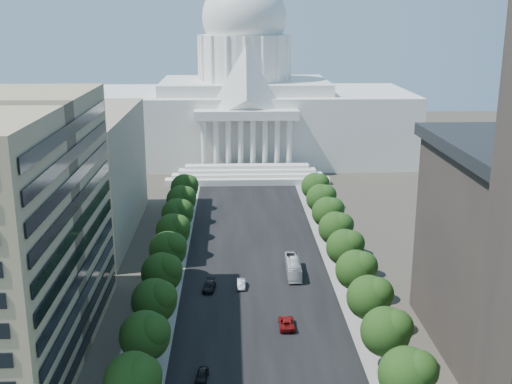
{
  "coord_description": "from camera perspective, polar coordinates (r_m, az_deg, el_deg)",
  "views": [
    {
      "loc": [
        -4.74,
        -50.29,
        52.2
      ],
      "look_at": [
        0.26,
        82.0,
        15.33
      ],
      "focal_mm": 45.0,
      "sensor_mm": 36.0,
      "label": 1
    }
  ],
  "objects": [
    {
      "name": "tree_l_b",
      "position": [
        88.03,
        -10.7,
        -16.05
      ],
      "size": [
        7.79,
        7.6,
        9.97
      ],
      "color": "#33261C",
      "rests_on": "ground"
    },
    {
      "name": "streetlight_c",
      "position": [
        122.15,
        9.72,
        -6.99
      ],
      "size": [
        2.61,
        0.44,
        9.0
      ],
      "color": "gray",
      "rests_on": "ground"
    },
    {
      "name": "office_block_left_far",
      "position": [
        160.75,
        -17.72,
        1.43
      ],
      "size": [
        38.0,
        52.0,
        30.0
      ],
      "primitive_type": "cube",
      "color": "gray",
      "rests_on": "ground"
    },
    {
      "name": "car_dark_a",
      "position": [
        98.73,
        -4.83,
        -15.93
      ],
      "size": [
        2.16,
        4.38,
        1.44
      ],
      "primitive_type": "imported",
      "rotation": [
        0.0,
        0.0,
        -0.11
      ],
      "color": "black",
      "rests_on": "ground"
    },
    {
      "name": "sidewalk_right",
      "position": [
        151.55,
        7.01,
        -4.71
      ],
      "size": [
        8.0,
        260.0,
        0.02
      ],
      "primitive_type": "cube",
      "color": "gray",
      "rests_on": "ground"
    },
    {
      "name": "tree_r_g",
      "position": [
        143.55,
        7.21,
        -3.15
      ],
      "size": [
        7.79,
        7.6,
        9.97
      ],
      "color": "#33261C",
      "rests_on": "ground"
    },
    {
      "name": "tree_l_i",
      "position": [
        165.08,
        -6.57,
        -0.63
      ],
      "size": [
        7.79,
        7.6,
        9.97
      ],
      "color": "#33261C",
      "rests_on": "ground"
    },
    {
      "name": "tree_l_c",
      "position": [
        98.34,
        -9.69,
        -12.4
      ],
      "size": [
        7.79,
        7.6,
        9.97
      ],
      "color": "#33261C",
      "rests_on": "ground"
    },
    {
      "name": "streetlight_f",
      "position": [
        192.59,
        5.25,
        1.56
      ],
      "size": [
        2.61,
        0.44,
        9.0
      ],
      "color": "gray",
      "rests_on": "ground"
    },
    {
      "name": "streetlight_b",
      "position": [
        100.16,
        12.64,
        -12.43
      ],
      "size": [
        2.61,
        0.44,
        9.0
      ],
      "color": "gray",
      "rests_on": "ground"
    },
    {
      "name": "tree_l_d",
      "position": [
        109.0,
        -8.89,
        -9.45
      ],
      "size": [
        7.79,
        7.6,
        9.97
      ],
      "color": "#33261C",
      "rests_on": "ground"
    },
    {
      "name": "city_bus",
      "position": [
        133.82,
        3.33,
        -6.67
      ],
      "size": [
        2.91,
        11.72,
        3.25
      ],
      "primitive_type": "imported",
      "rotation": [
        0.0,
        0.0,
        -0.02
      ],
      "color": "silver",
      "rests_on": "ground"
    },
    {
      "name": "tree_l_h",
      "position": [
        153.63,
        -6.89,
        -1.88
      ],
      "size": [
        7.79,
        7.6,
        9.97
      ],
      "color": "#33261C",
      "rests_on": "ground"
    },
    {
      "name": "car_dark_b",
      "position": [
        126.98,
        -4.18,
        -8.37
      ],
      "size": [
        2.82,
        5.58,
        1.55
      ],
      "primitive_type": "imported",
      "rotation": [
        0.0,
        0.0,
        -0.13
      ],
      "color": "black",
      "rests_on": "ground"
    },
    {
      "name": "tree_l_j",
      "position": [
        176.61,
        -6.28,
        0.45
      ],
      "size": [
        7.79,
        7.6,
        9.97
      ],
      "color": "#33261C",
      "rests_on": "ground"
    },
    {
      "name": "car_red",
      "position": [
        112.85,
        2.74,
        -11.55
      ],
      "size": [
        2.7,
        5.77,
        1.6
      ],
      "primitive_type": "imported",
      "rotation": [
        0.0,
        0.0,
        3.13
      ],
      "color": "maroon",
      "rests_on": "ground"
    },
    {
      "name": "tree_l_f",
      "position": [
        131.02,
        -7.71,
        -5.02
      ],
      "size": [
        7.79,
        7.6,
        9.97
      ],
      "color": "#33261C",
      "rests_on": "ground"
    },
    {
      "name": "tree_r_c",
      "position": [
        100.19,
        11.66,
        -11.96
      ],
      "size": [
        7.79,
        7.6,
        9.97
      ],
      "color": "#33261C",
      "rests_on": "ground"
    },
    {
      "name": "tree_r_j",
      "position": [
        177.64,
        5.38,
        0.57
      ],
      "size": [
        7.79,
        7.6,
        9.97
      ],
      "color": "#33261C",
      "rests_on": "ground"
    },
    {
      "name": "tree_r_b",
      "position": [
        90.08,
        13.5,
        -15.43
      ],
      "size": [
        7.79,
        7.6,
        9.97
      ],
      "color": "#33261C",
      "rests_on": "ground"
    },
    {
      "name": "car_silver",
      "position": [
        127.84,
        -1.33,
        -8.18
      ],
      "size": [
        1.59,
        4.5,
        1.48
      ],
      "primitive_type": "imported",
      "rotation": [
        0.0,
        0.0,
        0.0
      ],
      "color": "#ACAFB4",
      "rests_on": "ground"
    },
    {
      "name": "tree_l_g",
      "position": [
        142.27,
        -7.27,
        -3.32
      ],
      "size": [
        7.79,
        7.6,
        9.97
      ],
      "color": "#33261C",
      "rests_on": "ground"
    },
    {
      "name": "tree_r_i",
      "position": [
        166.19,
        5.9,
        -0.5
      ],
      "size": [
        7.79,
        7.6,
        9.97
      ],
      "color": "#33261C",
      "rests_on": "ground"
    },
    {
      "name": "road_asphalt",
      "position": [
        149.76,
        -0.21,
        -4.84
      ],
      "size": [
        30.0,
        260.0,
        0.01
      ],
      "primitive_type": "cube",
      "color": "black",
      "rests_on": "ground"
    },
    {
      "name": "streetlight_e",
      "position": [
        168.67,
        6.32,
        -0.49
      ],
      "size": [
        2.61,
        0.44,
        9.0
      ],
      "color": "gray",
      "rests_on": "ground"
    },
    {
      "name": "capitol",
      "position": [
        237.42,
        -1.01,
        7.77
      ],
      "size": [
        120.0,
        56.0,
        73.0
      ],
      "color": "white",
      "rests_on": "ground"
    },
    {
      "name": "tree_l_e",
      "position": [
        119.92,
        -8.24,
        -7.03
      ],
      "size": [
        7.79,
        7.6,
        9.97
      ],
      "color": "#33261C",
      "rests_on": "ground"
    },
    {
      "name": "tree_r_f",
      "position": [
        132.41,
        8.04,
        -4.81
      ],
      "size": [
        7.79,
        7.6,
        9.97
      ],
      "color": "#33261C",
      "rests_on": "ground"
    },
    {
      "name": "tree_r_h",
      "position": [
        154.82,
        6.51,
        -1.73
      ],
      "size": [
        7.79,
        7.6,
        9.97
      ],
      "color": "#33261C",
      "rests_on": "ground"
    },
    {
      "name": "tree_r_d",
      "position": [
        110.67,
        10.21,
        -9.12
      ],
      "size": [
        7.79,
        7.6,
        9.97
      ],
      "color": "#33261C",
      "rests_on": "ground"
    },
    {
      "name": "streetlight_d",
      "position": [
        145.12,
        7.74,
        -3.22
      ],
      "size": [
        2.61,
        0.44,
        9.0
      ],
      "color": "gray",
      "rests_on": "ground"
    },
    {
      "name": "tree_r_e",
      "position": [
        121.43,
        9.02,
        -6.77
      ],
      "size": [
        7.79,
        7.6,
        9.97
      ],
      "color": "#33261C",
      "rests_on": "ground"
    },
    {
      "name": "sidewalk_left",
      "position": [
        150.36,
        -7.5,
        -4.89
      ],
      "size": [
        8.0,
        260.0,
        0.02
      ],
      "primitive_type": "cube",
      "color": "gray",
      "rests_on": "ground"
    }
  ]
}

